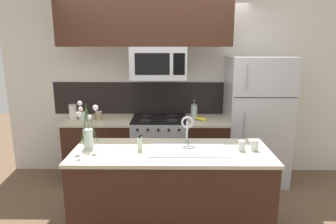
{
  "coord_description": "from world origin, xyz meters",
  "views": [
    {
      "loc": [
        0.16,
        -3.18,
        1.96
      ],
      "look_at": [
        0.13,
        0.27,
        1.16
      ],
      "focal_mm": 32.0,
      "sensor_mm": 36.0,
      "label": 1
    }
  ],
  "objects_px": {
    "banana_bunch": "(201,119)",
    "flower_vase": "(88,134)",
    "refrigerator": "(256,120)",
    "storage_jar_medium": "(82,115)",
    "spare_glass": "(255,145)",
    "microwave": "(159,63)",
    "storage_jar_short": "(99,115)",
    "french_press": "(194,111)",
    "storage_jar_tall": "(73,112)",
    "stove_range": "(159,149)",
    "sink_faucet": "(187,126)",
    "dish_soap_bottle": "(140,144)",
    "drinking_glass": "(242,146)"
  },
  "relations": [
    {
      "from": "banana_bunch",
      "to": "flower_vase",
      "type": "height_order",
      "value": "flower_vase"
    },
    {
      "from": "refrigerator",
      "to": "storage_jar_medium",
      "type": "relative_size",
      "value": 13.36
    },
    {
      "from": "spare_glass",
      "to": "microwave",
      "type": "bearing_deg",
      "value": 129.6
    },
    {
      "from": "storage_jar_medium",
      "to": "microwave",
      "type": "bearing_deg",
      "value": 0.23
    },
    {
      "from": "storage_jar_short",
      "to": "french_press",
      "type": "xyz_separation_m",
      "value": [
        1.34,
        0.09,
        0.04
      ]
    },
    {
      "from": "storage_jar_tall",
      "to": "storage_jar_medium",
      "type": "distance_m",
      "value": 0.14
    },
    {
      "from": "stove_range",
      "to": "banana_bunch",
      "type": "height_order",
      "value": "banana_bunch"
    },
    {
      "from": "microwave",
      "to": "sink_faucet",
      "type": "relative_size",
      "value": 2.43
    },
    {
      "from": "refrigerator",
      "to": "storage_jar_short",
      "type": "distance_m",
      "value": 2.21
    },
    {
      "from": "storage_jar_medium",
      "to": "sink_faucet",
      "type": "relative_size",
      "value": 0.44
    },
    {
      "from": "storage_jar_tall",
      "to": "banana_bunch",
      "type": "height_order",
      "value": "storage_jar_tall"
    },
    {
      "from": "stove_range",
      "to": "flower_vase",
      "type": "xyz_separation_m",
      "value": [
        -0.67,
        -1.19,
        0.6
      ]
    },
    {
      "from": "french_press",
      "to": "dish_soap_bottle",
      "type": "relative_size",
      "value": 1.62
    },
    {
      "from": "sink_faucet",
      "to": "french_press",
      "type": "bearing_deg",
      "value": 82.04
    },
    {
      "from": "stove_range",
      "to": "spare_glass",
      "type": "relative_size",
      "value": 8.75
    },
    {
      "from": "stove_range",
      "to": "drinking_glass",
      "type": "bearing_deg",
      "value": -54.94
    },
    {
      "from": "french_press",
      "to": "sink_faucet",
      "type": "xyz_separation_m",
      "value": [
        -0.15,
        -1.11,
        0.1
      ]
    },
    {
      "from": "banana_bunch",
      "to": "storage_jar_tall",
      "type": "bearing_deg",
      "value": 178.79
    },
    {
      "from": "banana_bunch",
      "to": "stove_range",
      "type": "bearing_deg",
      "value": 174.13
    },
    {
      "from": "storage_jar_medium",
      "to": "flower_vase",
      "type": "height_order",
      "value": "flower_vase"
    },
    {
      "from": "microwave",
      "to": "refrigerator",
      "type": "bearing_deg",
      "value": 1.72
    },
    {
      "from": "microwave",
      "to": "flower_vase",
      "type": "bearing_deg",
      "value": -119.95
    },
    {
      "from": "storage_jar_tall",
      "to": "storage_jar_medium",
      "type": "height_order",
      "value": "storage_jar_tall"
    },
    {
      "from": "dish_soap_bottle",
      "to": "drinking_glass",
      "type": "xyz_separation_m",
      "value": [
        1.02,
        0.01,
        -0.02
      ]
    },
    {
      "from": "storage_jar_short",
      "to": "french_press",
      "type": "relative_size",
      "value": 0.45
    },
    {
      "from": "stove_range",
      "to": "storage_jar_medium",
      "type": "bearing_deg",
      "value": -178.66
    },
    {
      "from": "storage_jar_short",
      "to": "sink_faucet",
      "type": "height_order",
      "value": "sink_faucet"
    },
    {
      "from": "refrigerator",
      "to": "flower_vase",
      "type": "relative_size",
      "value": 3.65
    },
    {
      "from": "storage_jar_medium",
      "to": "drinking_glass",
      "type": "distance_m",
      "value": 2.29
    },
    {
      "from": "spare_glass",
      "to": "storage_jar_tall",
      "type": "bearing_deg",
      "value": 151.24
    },
    {
      "from": "flower_vase",
      "to": "banana_bunch",
      "type": "bearing_deg",
      "value": 42.0
    },
    {
      "from": "drinking_glass",
      "to": "dish_soap_bottle",
      "type": "bearing_deg",
      "value": -179.2
    },
    {
      "from": "stove_range",
      "to": "dish_soap_bottle",
      "type": "xyz_separation_m",
      "value": [
        -0.14,
        -1.26,
        0.52
      ]
    },
    {
      "from": "sink_faucet",
      "to": "refrigerator",
      "type": "bearing_deg",
      "value": 46.11
    },
    {
      "from": "microwave",
      "to": "flower_vase",
      "type": "xyz_separation_m",
      "value": [
        -0.68,
        -1.17,
        -0.63
      ]
    },
    {
      "from": "dish_soap_bottle",
      "to": "storage_jar_medium",
      "type": "bearing_deg",
      "value": 126.98
    },
    {
      "from": "storage_jar_tall",
      "to": "dish_soap_bottle",
      "type": "xyz_separation_m",
      "value": [
        1.06,
        -1.24,
        -0.04
      ]
    },
    {
      "from": "storage_jar_medium",
      "to": "storage_jar_tall",
      "type": "bearing_deg",
      "value": 178.74
    },
    {
      "from": "microwave",
      "to": "storage_jar_medium",
      "type": "distance_m",
      "value": 1.29
    },
    {
      "from": "refrigerator",
      "to": "french_press",
      "type": "bearing_deg",
      "value": 177.37
    },
    {
      "from": "storage_jar_short",
      "to": "banana_bunch",
      "type": "bearing_deg",
      "value": -1.11
    },
    {
      "from": "refrigerator",
      "to": "sink_faucet",
      "type": "distance_m",
      "value": 1.5
    },
    {
      "from": "microwave",
      "to": "sink_faucet",
      "type": "xyz_separation_m",
      "value": [
        0.34,
        -1.03,
        -0.59
      ]
    },
    {
      "from": "storage_jar_medium",
      "to": "flower_vase",
      "type": "distance_m",
      "value": 1.24
    },
    {
      "from": "microwave",
      "to": "dish_soap_bottle",
      "type": "bearing_deg",
      "value": -96.66
    },
    {
      "from": "spare_glass",
      "to": "sink_faucet",
      "type": "bearing_deg",
      "value": 164.4
    },
    {
      "from": "stove_range",
      "to": "storage_jar_medium",
      "type": "height_order",
      "value": "storage_jar_medium"
    },
    {
      "from": "storage_jar_short",
      "to": "dish_soap_bottle",
      "type": "bearing_deg",
      "value": -60.34
    },
    {
      "from": "sink_faucet",
      "to": "dish_soap_bottle",
      "type": "distance_m",
      "value": 0.54
    },
    {
      "from": "french_press",
      "to": "drinking_glass",
      "type": "xyz_separation_m",
      "value": [
        0.38,
        -1.3,
        -0.05
      ]
    }
  ]
}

